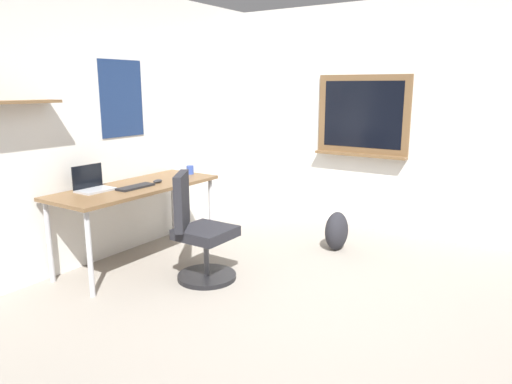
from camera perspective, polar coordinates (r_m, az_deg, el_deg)
ground_plane at (r=3.59m, az=8.62°, el=-15.20°), size 5.20×5.20×0.00m
wall_back at (r=4.75m, az=-18.87°, el=7.57°), size 5.00×0.30×2.60m
wall_right at (r=5.52m, az=19.80°, el=8.10°), size 0.22×5.00×2.60m
desk at (r=4.59m, az=-14.24°, el=-0.06°), size 1.65×0.66×0.76m
office_chair at (r=4.15m, az=-6.96°, el=-5.13°), size 0.56×0.57×0.95m
laptop at (r=4.45m, az=-19.20°, el=0.85°), size 0.31×0.21×0.23m
keyboard at (r=4.46m, az=-14.36°, el=0.60°), size 0.37×0.13×0.02m
computer_mouse at (r=4.65m, az=-11.81°, el=1.29°), size 0.10×0.06×0.03m
coffee_mug at (r=5.05m, az=-7.97°, el=2.68°), size 0.08×0.08×0.09m
backpack at (r=4.98m, az=9.72°, el=-4.67°), size 0.32×0.22×0.40m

